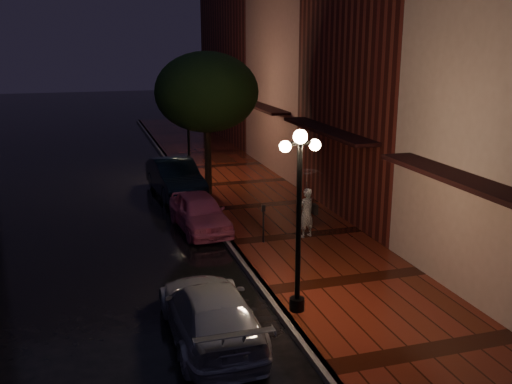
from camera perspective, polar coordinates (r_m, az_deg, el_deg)
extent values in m
plane|color=black|center=(18.19, -2.57, -5.48)|extent=(120.00, 120.00, 0.00)
cube|color=#48190C|center=(18.80, 4.11, -4.57)|extent=(4.50, 60.00, 0.15)
cube|color=#595451|center=(18.16, -2.57, -5.26)|extent=(0.25, 60.00, 0.15)
cube|color=#511914|center=(21.65, 14.54, 12.24)|extent=(5.00, 8.00, 11.00)
cube|color=#8C5951|center=(28.84, 6.08, 11.19)|extent=(5.00, 8.00, 9.00)
cube|color=#511914|center=(38.22, 0.16, 12.92)|extent=(5.00, 12.00, 10.00)
cylinder|color=black|center=(13.07, 4.27, -3.80)|extent=(0.12, 0.12, 4.00)
cylinder|color=black|center=(13.78, 4.12, -11.11)|extent=(0.36, 0.36, 0.30)
cube|color=black|center=(12.57, 4.45, 4.86)|extent=(0.70, 0.08, 0.08)
sphere|color=#FDD598|center=(12.55, 4.46, 5.54)|extent=(0.32, 0.32, 0.32)
sphere|color=#FDD598|center=(12.46, 2.94, 4.56)|extent=(0.26, 0.26, 0.26)
sphere|color=#FDD598|center=(12.71, 5.92, 4.71)|extent=(0.26, 0.26, 0.26)
cylinder|color=black|center=(26.27, -6.77, 5.64)|extent=(0.12, 0.12, 4.00)
cylinder|color=black|center=(26.62, -6.65, 1.71)|extent=(0.36, 0.36, 0.30)
cube|color=black|center=(26.02, -6.90, 9.99)|extent=(0.70, 0.08, 0.08)
sphere|color=#FDD598|center=(26.01, -6.91, 10.32)|extent=(0.32, 0.32, 0.32)
sphere|color=#FDD598|center=(25.97, -7.67, 9.85)|extent=(0.26, 0.26, 0.26)
sphere|color=#FDD598|center=(26.09, -6.13, 9.92)|extent=(0.26, 0.26, 0.26)
cylinder|color=black|center=(23.48, -4.83, 3.60)|extent=(0.28, 0.28, 3.20)
ellipsoid|color=black|center=(23.12, -4.97, 9.93)|extent=(4.16, 4.16, 3.20)
sphere|color=black|center=(23.91, -3.58, 8.68)|extent=(1.80, 1.80, 1.80)
sphere|color=black|center=(22.37, -6.08, 8.45)|extent=(1.80, 1.80, 1.80)
imported|color=#C9537D|center=(19.63, -5.67, -2.00)|extent=(1.80, 3.91, 1.30)
imported|color=black|center=(24.16, -8.08, 1.44)|extent=(2.03, 4.78, 1.53)
imported|color=#A1A1A8|center=(12.64, -4.60, -11.91)|extent=(1.82, 4.43, 1.28)
imported|color=silver|center=(18.44, 5.04, -2.07)|extent=(0.70, 0.58, 1.63)
imported|color=silver|center=(18.16, 5.12, 1.05)|extent=(0.95, 0.97, 0.87)
cylinder|color=black|center=(18.33, 5.07, -0.93)|extent=(0.02, 0.02, 1.31)
cube|color=black|center=(18.46, 5.89, -1.72)|extent=(0.13, 0.30, 0.33)
cylinder|color=black|center=(17.96, 0.74, -3.48)|extent=(0.06, 0.06, 1.04)
cube|color=black|center=(17.77, 0.75, -1.61)|extent=(0.12, 0.10, 0.21)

